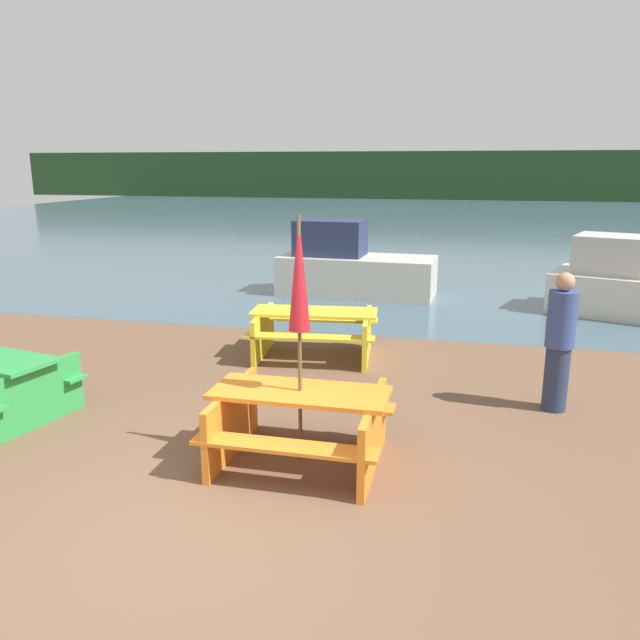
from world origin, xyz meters
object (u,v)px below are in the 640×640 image
at_px(picnic_table_yellow, 314,328).
at_px(boat, 351,267).
at_px(person, 559,342).
at_px(umbrella_crimson, 299,278).
at_px(picnic_table_orange, 300,419).

relative_size(picnic_table_yellow, boat, 0.57).
distance_m(boat, person, 7.22).
bearing_deg(person, umbrella_crimson, -142.52).
height_order(picnic_table_orange, boat, boat).
xyz_separation_m(picnic_table_orange, person, (2.63, 2.01, 0.39)).
bearing_deg(picnic_table_yellow, umbrella_crimson, -78.41).
relative_size(umbrella_crimson, boat, 0.69).
height_order(umbrella_crimson, person, umbrella_crimson).
bearing_deg(umbrella_crimson, picnic_table_yellow, 101.59).
distance_m(picnic_table_yellow, umbrella_crimson, 3.76).
height_order(picnic_table_orange, person, person).
height_order(picnic_table_yellow, umbrella_crimson, umbrella_crimson).
bearing_deg(picnic_table_orange, boat, 97.16).
xyz_separation_m(boat, person, (3.66, -6.22, 0.22)).
height_order(boat, person, person).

